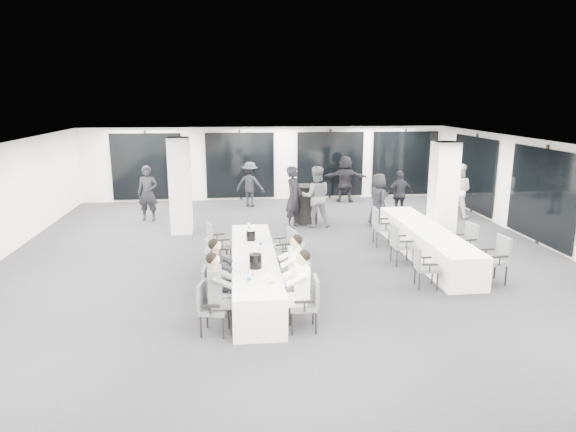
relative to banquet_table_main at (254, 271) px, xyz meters
name	(u,v)px	position (x,y,z in m)	size (l,w,h in m)	color
room	(317,198)	(1.75, 2.64, 1.01)	(14.04, 16.04, 2.84)	#26252B
column_left	(180,186)	(-1.93, 4.73, 1.02)	(0.60, 0.60, 2.80)	silver
column_right	(443,195)	(5.07, 2.53, 1.02)	(0.60, 0.60, 2.80)	silver
banquet_table_main	(254,271)	(0.00, 0.00, 0.00)	(0.90, 5.00, 0.75)	white
banquet_table_side	(426,243)	(4.35, 1.69, 0.00)	(0.90, 5.00, 0.75)	white
cocktail_table	(306,204)	(1.86, 5.51, 0.24)	(0.87, 0.87, 1.21)	black
chair_main_left_near	(210,304)	(-0.83, -2.03, 0.14)	(0.55, 0.58, 0.91)	#56585E
chair_main_left_second	(212,288)	(-0.83, -1.21, 0.13)	(0.48, 0.53, 0.89)	#56585E
chair_main_left_mid	(214,268)	(-0.83, -0.14, 0.14)	(0.53, 0.56, 0.91)	#56585E
chair_main_left_fourth	(215,256)	(-0.83, 0.62, 0.17)	(0.59, 0.61, 0.96)	#56585E
chair_main_left_far	(216,241)	(-0.84, 1.70, 0.20)	(0.61, 0.64, 1.00)	#56585E
chair_main_right_near	(308,300)	(0.83, -2.07, 0.17)	(0.49, 0.55, 0.95)	#56585E
chair_main_right_second	(300,281)	(0.83, -1.08, 0.16)	(0.49, 0.55, 0.93)	#56585E
chair_main_right_mid	(296,265)	(0.84, -0.32, 0.21)	(0.61, 0.64, 1.02)	#56585E
chair_main_right_fourth	(290,251)	(0.84, 0.73, 0.19)	(0.58, 0.62, 0.99)	#56585E
chair_main_right_far	(286,243)	(0.82, 1.60, 0.12)	(0.52, 0.54, 0.86)	#56585E
chair_side_left_near	(423,264)	(3.52, -0.33, 0.13)	(0.49, 0.54, 0.89)	#56585E
chair_side_left_mid	(399,242)	(3.51, 1.23, 0.18)	(0.51, 0.56, 0.96)	#56585E
chair_side_left_far	(380,224)	(3.51, 2.84, 0.21)	(0.55, 0.60, 1.03)	#56585E
chair_side_right_near	(496,257)	(5.19, -0.21, 0.21)	(0.55, 0.60, 1.03)	#56585E
chair_side_right_mid	(466,240)	(5.18, 1.22, 0.17)	(0.57, 0.60, 0.96)	#56585E
chair_side_right_far	(445,226)	(5.18, 2.53, 0.18)	(0.55, 0.59, 0.98)	#56585E
seated_guest_a	(219,288)	(-0.67, -2.04, 0.44)	(0.50, 0.38, 1.44)	#5A5C61
seated_guest_b	(220,272)	(-0.67, -1.22, 0.44)	(0.50, 0.38, 1.44)	black
seated_guest_c	(298,286)	(0.67, -2.07, 0.44)	(0.50, 0.38, 1.44)	white
seated_guest_d	(292,267)	(0.67, -1.09, 0.44)	(0.50, 0.38, 1.44)	white
standing_guest_a	(294,193)	(1.42, 5.04, 0.69)	(0.78, 0.63, 2.13)	black
standing_guest_b	(316,193)	(2.10, 5.04, 0.69)	(1.03, 0.63, 2.13)	#5A5C61
standing_guest_c	(250,181)	(0.20, 8.24, 0.55)	(1.19, 0.61, 1.85)	black
standing_guest_d	(400,191)	(5.03, 5.90, 0.52)	(1.05, 0.59, 1.79)	black
standing_guest_e	(378,196)	(4.03, 4.95, 0.55)	(0.89, 0.54, 1.85)	black
standing_guest_f	(345,176)	(3.81, 8.71, 0.63)	(1.84, 0.71, 2.00)	black
standing_guest_g	(148,190)	(-3.14, 6.42, 0.63)	(0.74, 0.59, 2.02)	black
standing_guest_h	(458,187)	(6.99, 5.83, 0.64)	(0.98, 0.60, 2.03)	white
ice_bucket_near	(255,261)	(0.00, -0.89, 0.51)	(0.24, 0.24, 0.27)	black
ice_bucket_far	(251,235)	(-0.03, 1.03, 0.49)	(0.21, 0.21, 0.23)	black
water_bottle_a	(249,278)	(-0.15, -1.69, 0.48)	(0.06, 0.06, 0.20)	silver
water_bottle_b	(260,243)	(0.16, 0.46, 0.48)	(0.07, 0.07, 0.22)	silver
water_bottle_c	(249,227)	(-0.05, 1.89, 0.48)	(0.06, 0.06, 0.20)	silver
plate_a	(252,275)	(-0.09, -1.31, 0.39)	(0.21, 0.21, 0.03)	white
plate_b	(272,283)	(0.24, -1.76, 0.39)	(0.22, 0.22, 0.03)	white
plate_c	(259,264)	(0.08, -0.69, 0.39)	(0.19, 0.19, 0.03)	white
wine_glass	(269,279)	(0.18, -1.88, 0.51)	(0.07, 0.07, 0.18)	silver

